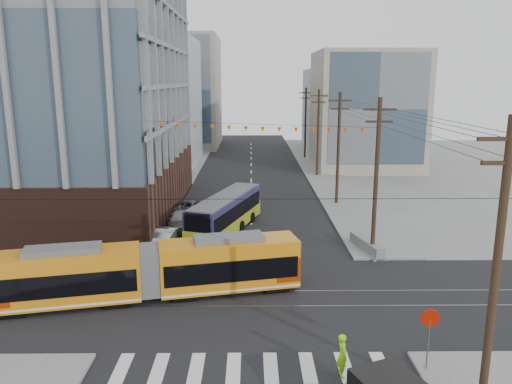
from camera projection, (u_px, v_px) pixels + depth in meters
ground at (252, 333)px, 24.35m from camera, size 160.00×160.00×0.00m
bg_bldg_nw_near at (135, 102)px, 72.94m from camera, size 18.00×16.00×18.00m
bg_bldg_ne_near at (365, 110)px, 69.59m from camera, size 14.00×14.00×16.00m
bg_bldg_nw_far at (175, 92)px, 92.27m from camera, size 16.00×18.00×20.00m
bg_bldg_ne_far at (351, 109)px, 89.34m from camera, size 16.00×16.00×14.00m
utility_pole_near at (496, 273)px, 17.37m from camera, size 0.30×0.30×11.00m
utility_pole_far at (305, 123)px, 77.87m from camera, size 0.30×0.30×11.00m
streetcar at (150, 271)px, 27.94m from camera, size 17.08×5.98×3.27m
city_bus at (226, 213)px, 40.38m from camera, size 5.77×11.15×3.11m
parked_car_silver at (170, 236)px, 36.99m from camera, size 2.82×4.90×1.53m
parked_car_white at (182, 218)px, 42.16m from camera, size 2.16×4.85×1.38m
parked_car_grey at (190, 206)px, 46.28m from camera, size 2.76×5.05×1.34m
pedestrian at (342, 355)px, 20.66m from camera, size 0.53×0.74×1.89m
stop_sign at (428, 343)px, 20.89m from camera, size 0.84×0.84×2.67m
jersey_barrier at (366, 246)px, 35.95m from camera, size 1.95×4.46×0.87m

